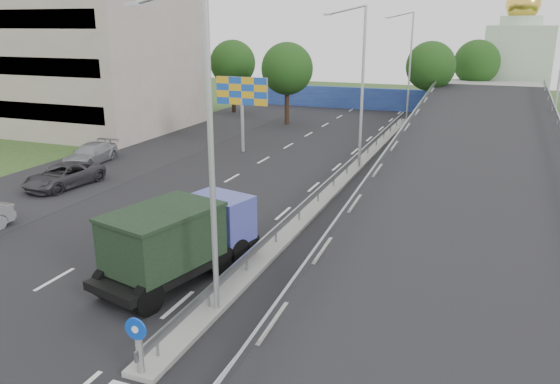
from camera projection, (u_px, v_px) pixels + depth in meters
The scene contains 20 objects.
road_surface at pixel (279, 189), 31.59m from camera, with size 26.00×90.00×0.04m, color black.
parking_strip at pixel (96, 168), 36.09m from camera, with size 8.00×90.00×0.05m, color black.
median at pixel (347, 175), 34.08m from camera, with size 1.00×44.00×0.20m, color gray.
overpass_ramp at pixel (476, 160), 31.00m from camera, with size 10.00×50.00×3.50m.
median_guardrail at pixel (347, 165), 33.89m from camera, with size 0.09×44.00×0.71m.
sign_bollard at pixel (138, 345), 14.37m from camera, with size 0.64×0.23×1.67m.
lamp_post_near at pixel (205, 140), 16.33m from camera, with size 2.74×0.18×10.08m.
lamp_post_mid at pixel (360, 80), 34.14m from camera, with size 2.74×0.18×10.08m.
lamp_post_far at pixel (408, 61), 51.95m from camera, with size 2.74×0.18×10.08m.
beige_building at pixel (52, 60), 49.86m from camera, with size 24.00×14.00×12.00m, color gray.
blue_wall at pixel (376, 99), 60.08m from camera, with size 30.00×0.50×2.40m, color #2B319F.
church at pixel (516, 60), 61.14m from camera, with size 7.00×7.00×13.80m.
billboard at pixel (242, 95), 39.56m from camera, with size 4.00×0.24×5.50m.
tree_left_mid at pixel (287, 69), 50.30m from camera, with size 4.80×4.80×7.60m.
tree_median_far at pixel (431, 66), 53.27m from camera, with size 4.80×4.80×7.60m.
tree_left_far at pixel (233, 63), 57.52m from camera, with size 4.80×4.80×7.60m.
tree_ramp_far at pixel (477, 63), 58.12m from camera, with size 4.80×4.80×7.60m.
dump_truck at pixel (180, 238), 20.05m from camera, with size 3.93×7.01×2.92m.
parked_car_c at pixel (64, 176), 31.76m from camera, with size 2.25×4.88×1.36m, color #323135.
parked_car_d at pixel (91, 154), 37.08m from camera, with size 1.90×4.67×1.36m, color gray.
Camera 1 is at (8.03, -8.16, 9.13)m, focal length 35.00 mm.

